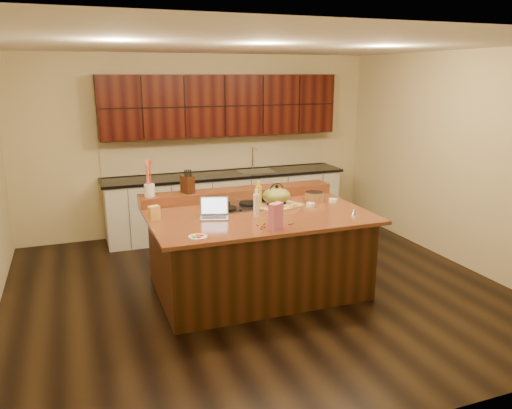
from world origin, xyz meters
name	(u,v)px	position (x,y,z in m)	size (l,w,h in m)	color
room	(258,174)	(0.00, 0.00, 1.35)	(5.52, 5.02, 2.72)	black
island	(258,251)	(0.00, 0.00, 0.46)	(2.40, 1.60, 0.92)	black
back_ledge	(238,194)	(0.00, 0.70, 0.98)	(2.40, 0.30, 0.12)	black
cooktop	(248,205)	(0.00, 0.30, 0.94)	(0.92, 0.52, 0.05)	gray
back_counter	(225,170)	(0.30, 2.23, 0.98)	(3.70, 0.66, 2.40)	silver
kettle	(277,195)	(0.30, 0.17, 1.05)	(0.19, 0.19, 0.17)	black
green_bowl	(277,195)	(0.30, 0.17, 1.05)	(0.32, 0.32, 0.17)	olive
laptop	(214,212)	(-0.50, -0.01, 0.98)	(0.36, 0.32, 0.21)	#B7B7BC
oil_bottle	(259,198)	(0.06, 0.13, 1.06)	(0.07, 0.07, 0.27)	gold
vinegar_bottle	(256,205)	(-0.07, -0.14, 1.04)	(0.06, 0.06, 0.25)	silver
wooden_tray	(276,198)	(0.30, 0.19, 1.01)	(0.60, 0.52, 0.20)	tan
ramekin_a	(333,201)	(1.00, 0.11, 0.94)	(0.10, 0.10, 0.04)	white
ramekin_b	(313,199)	(0.81, 0.25, 0.94)	(0.10, 0.10, 0.04)	white
ramekin_c	(311,205)	(0.66, 0.01, 0.94)	(0.10, 0.10, 0.04)	white
strainer_bowl	(315,197)	(0.83, 0.25, 0.97)	(0.24, 0.24, 0.09)	#996B3F
kitchen_timer	(354,212)	(0.96, -0.45, 0.96)	(0.08, 0.08, 0.07)	silver
pink_bag	(276,217)	(-0.06, -0.66, 1.06)	(0.15, 0.08, 0.27)	#D0628C
candy_plate	(198,237)	(-0.83, -0.61, 0.93)	(0.18, 0.18, 0.01)	white
package_box	(154,213)	(-1.12, 0.10, 1.00)	(0.11, 0.08, 0.15)	gold
utensil_crock	(149,190)	(-1.07, 0.70, 1.11)	(0.12, 0.12, 0.14)	white
knife_block	(187,184)	(-0.62, 0.70, 1.14)	(0.10, 0.17, 0.20)	black
gumdrop_0	(264,224)	(-0.10, -0.45, 0.93)	(0.02, 0.02, 0.02)	red
gumdrop_1	(275,222)	(0.03, -0.45, 0.93)	(0.02, 0.02, 0.02)	#198C26
gumdrop_2	(258,225)	(-0.18, -0.47, 0.93)	(0.02, 0.02, 0.02)	red
gumdrop_3	(269,225)	(-0.07, -0.52, 0.93)	(0.02, 0.02, 0.02)	#198C26
gumdrop_4	(261,229)	(-0.18, -0.60, 0.93)	(0.02, 0.02, 0.02)	red
gumdrop_5	(268,224)	(-0.06, -0.46, 0.93)	(0.02, 0.02, 0.02)	#198C26
gumdrop_6	(275,223)	(0.01, -0.46, 0.93)	(0.02, 0.02, 0.02)	red
gumdrop_7	(272,224)	(-0.03, -0.50, 0.93)	(0.02, 0.02, 0.02)	#198C26
gumdrop_8	(289,224)	(0.14, -0.55, 0.93)	(0.02, 0.02, 0.02)	red
gumdrop_9	(262,226)	(-0.15, -0.52, 0.93)	(0.02, 0.02, 0.02)	#198C26
gumdrop_10	(265,227)	(-0.13, -0.55, 0.93)	(0.02, 0.02, 0.02)	red
gumdrop_11	(265,222)	(-0.07, -0.41, 0.93)	(0.02, 0.02, 0.02)	#198C26
gumdrop_12	(270,222)	(-0.02, -0.42, 0.93)	(0.02, 0.02, 0.02)	red
gumdrop_13	(293,223)	(0.18, -0.54, 0.93)	(0.02, 0.02, 0.02)	#198C26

